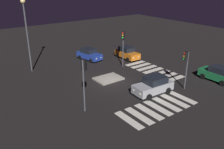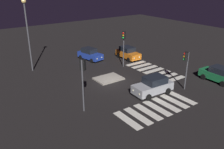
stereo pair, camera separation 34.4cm
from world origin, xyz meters
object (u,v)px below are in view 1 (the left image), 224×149
at_px(car_orange, 127,53).
at_px(car_silver, 153,85).
at_px(car_green, 218,74).
at_px(street_lamp, 26,24).
at_px(traffic_light_north, 123,40).
at_px(traffic_light_south, 84,73).
at_px(car_blue, 89,54).
at_px(traffic_island, 108,79).
at_px(traffic_light_east, 186,61).

bearing_deg(car_orange, car_silver, -25.06).
xyz_separation_m(car_green, street_lamp, (-16.08, 15.76, 5.04)).
bearing_deg(car_orange, street_lamp, -102.37).
distance_m(traffic_light_north, street_lamp, 11.93).
xyz_separation_m(car_silver, car_green, (8.30, -2.03, -0.04)).
bearing_deg(traffic_light_south, car_blue, 24.90).
distance_m(car_blue, street_lamp, 9.72).
relative_size(car_blue, street_lamp, 0.46).
height_order(car_blue, traffic_light_south, traffic_light_south).
relative_size(traffic_light_south, traffic_light_north, 1.00).
distance_m(car_orange, car_green, 12.89).
height_order(traffic_island, traffic_light_south, traffic_light_south).
xyz_separation_m(car_silver, street_lamp, (-7.78, 13.73, 5.01)).
distance_m(traffic_island, car_orange, 8.31).
xyz_separation_m(traffic_island, car_blue, (2.01, 7.57, 0.74)).
bearing_deg(car_silver, car_green, 169.26).
xyz_separation_m(car_silver, car_blue, (0.50, 13.31, -0.08)).
height_order(traffic_island, car_orange, car_orange).
bearing_deg(traffic_light_south, traffic_light_north, 2.89).
bearing_deg(car_blue, traffic_island, -26.17).
relative_size(car_orange, car_blue, 1.00).
relative_size(traffic_island, car_green, 0.76).
xyz_separation_m(car_green, traffic_light_south, (-15.57, 3.21, 2.74)).
height_order(traffic_island, traffic_light_east, traffic_light_east).
xyz_separation_m(car_orange, traffic_light_south, (-12.53, -9.32, 2.75)).
bearing_deg(car_green, traffic_light_east, 79.46).
bearing_deg(car_green, traffic_island, 52.60).
distance_m(traffic_light_south, traffic_light_east, 10.98).
bearing_deg(street_lamp, traffic_light_east, -52.73).
distance_m(car_silver, car_green, 8.54).
distance_m(car_orange, street_lamp, 14.35).
xyz_separation_m(traffic_light_south, street_lamp, (-0.50, 12.55, 2.30)).
xyz_separation_m(car_silver, traffic_light_south, (-7.28, 1.18, 2.70)).
xyz_separation_m(car_green, car_blue, (-7.80, 15.34, -0.04)).
relative_size(car_green, traffic_light_south, 0.86).
bearing_deg(car_blue, traffic_light_east, 0.37).
relative_size(traffic_light_south, street_lamp, 0.54).
relative_size(traffic_island, car_silver, 0.72).
xyz_separation_m(car_orange, traffic_light_east, (-1.80, -11.54, 2.23)).
relative_size(car_silver, car_orange, 1.06).
bearing_deg(car_silver, car_blue, -89.13).
height_order(traffic_island, traffic_light_north, traffic_light_north).
xyz_separation_m(traffic_light_south, traffic_light_north, (9.76, 6.92, 0.00)).
bearing_deg(traffic_island, car_silver, -75.23).
bearing_deg(traffic_light_north, car_blue, -107.87).
bearing_deg(traffic_light_east, car_blue, -30.65).
bearing_deg(traffic_light_north, car_green, 81.03).
bearing_deg(traffic_island, car_orange, 35.12).
height_order(car_orange, car_blue, car_orange).
bearing_deg(traffic_island, street_lamp, 128.11).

